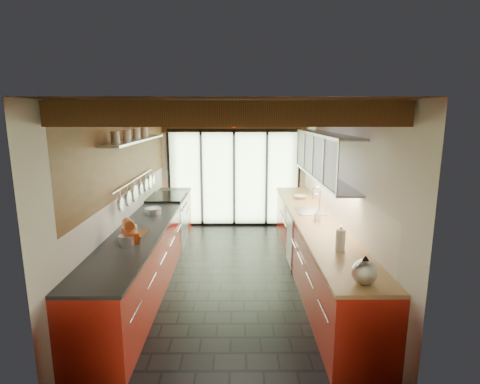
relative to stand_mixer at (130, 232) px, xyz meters
The scene contains 18 objects.
ground 1.94m from the stand_mixer, 39.38° to the left, with size 5.50×5.50×0.00m, color black.
room_shell 1.76m from the stand_mixer, 39.38° to the left, with size 5.50×5.50×5.50m.
ceiling_beams 2.38m from the stand_mixer, 48.21° to the left, with size 3.14×5.06×4.90m.
glass_door 3.99m from the stand_mixer, 71.22° to the left, with size 2.95×0.10×2.90m.
left_counter 1.19m from the stand_mixer, 90.27° to the left, with size 0.68×5.00×0.92m.
range_stove 2.56m from the stand_mixer, 90.11° to the left, with size 0.66×0.90×0.97m.
right_counter 2.81m from the stand_mixer, 22.31° to the left, with size 0.68×5.00×0.92m.
sink_assembly 2.94m from the stand_mixer, 29.42° to the left, with size 0.45×0.52×0.43m.
upper_cabinets_right 3.12m from the stand_mixer, 26.43° to the left, with size 0.34×3.00×3.00m.
left_wall_fixtures 1.54m from the stand_mixer, 98.58° to the left, with size 0.28×2.60×0.96m.
stand_mixer is the anchor object (origin of this frame).
pot_large 0.15m from the stand_mixer, 90.00° to the right, with size 0.19×0.19×0.12m, color silver.
pot_small 1.31m from the stand_mixer, 90.00° to the left, with size 0.26×0.26×0.10m, color silver.
cutting_board 0.27m from the stand_mixer, 90.00° to the left, with size 0.26×0.36×0.03m, color brown.
kettle 2.81m from the stand_mixer, 25.42° to the right, with size 0.26×0.31×0.29m.
paper_towel 2.57m from the stand_mixer, ahead, with size 0.14×0.14×0.30m.
soap_bottle 2.69m from the stand_mixer, 19.13° to the left, with size 0.08×0.08×0.18m, color silver.
bowl 3.52m from the stand_mixer, 43.76° to the left, with size 0.24×0.24×0.06m, color silver.
Camera 1 is at (0.08, -5.52, 2.47)m, focal length 28.00 mm.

